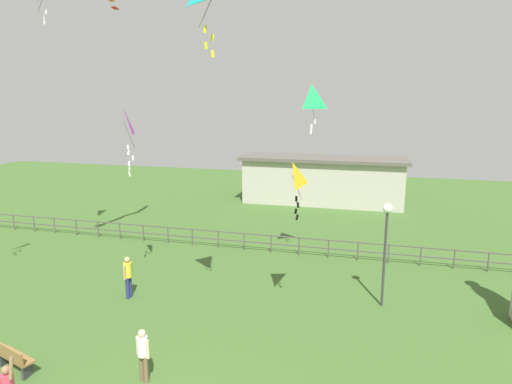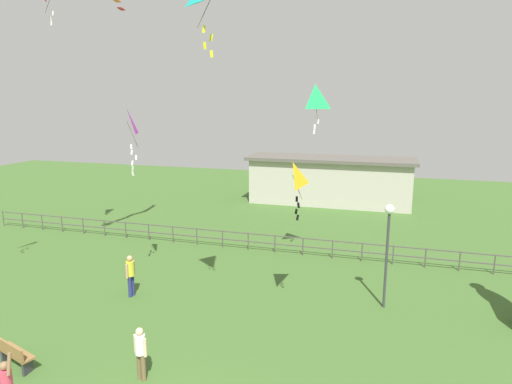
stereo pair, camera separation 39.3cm
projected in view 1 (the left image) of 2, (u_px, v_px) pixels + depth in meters
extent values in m
cylinder|color=#38383D|center=(384.00, 260.00, 16.51)|extent=(0.10, 0.10, 3.70)
sphere|color=white|center=(388.00, 208.00, 16.10)|extent=(0.36, 0.36, 0.36)
cube|color=olive|center=(15.00, 356.00, 12.75)|extent=(1.55, 0.84, 0.06)
cube|color=olive|center=(8.00, 352.00, 12.55)|extent=(1.45, 0.52, 0.36)
cube|color=#333338|center=(4.00, 357.00, 13.11)|extent=(0.08, 0.36, 0.45)
cube|color=#333338|center=(27.00, 370.00, 12.47)|extent=(0.08, 0.36, 0.45)
sphere|color=#8C6647|center=(6.00, 370.00, 10.38)|extent=(0.22, 0.22, 0.22)
cylinder|color=#8C6647|center=(11.00, 368.00, 10.28)|extent=(0.10, 0.21, 0.54)
cylinder|color=navy|center=(128.00, 288.00, 17.41)|extent=(0.15, 0.15, 0.87)
cylinder|color=navy|center=(130.00, 286.00, 17.57)|extent=(0.15, 0.15, 0.87)
cylinder|color=gold|center=(128.00, 270.00, 17.34)|extent=(0.32, 0.32, 0.61)
sphere|color=tan|center=(127.00, 260.00, 17.25)|extent=(0.23, 0.23, 0.23)
cylinder|color=tan|center=(124.00, 273.00, 17.15)|extent=(0.10, 0.10, 0.58)
cylinder|color=tan|center=(131.00, 269.00, 17.54)|extent=(0.10, 0.10, 0.58)
cylinder|color=brown|center=(146.00, 369.00, 12.20)|extent=(0.14, 0.14, 0.80)
cylinder|color=brown|center=(142.00, 368.00, 12.29)|extent=(0.14, 0.14, 0.80)
cylinder|color=white|center=(143.00, 346.00, 12.11)|extent=(0.29, 0.29, 0.57)
sphere|color=beige|center=(142.00, 333.00, 12.03)|extent=(0.22, 0.22, 0.22)
cylinder|color=beige|center=(148.00, 349.00, 12.01)|extent=(0.09, 0.09, 0.54)
cylinder|color=beige|center=(138.00, 345.00, 12.21)|extent=(0.09, 0.09, 0.54)
cube|color=white|center=(46.00, 12.00, 19.94)|extent=(0.12, 0.01, 0.21)
cube|color=white|center=(44.00, 17.00, 19.95)|extent=(0.11, 0.05, 0.21)
cube|color=white|center=(44.00, 22.00, 20.00)|extent=(0.11, 0.01, 0.21)
cylinder|color=#4C381E|center=(208.00, 7.00, 12.08)|extent=(0.39, 0.51, 1.12)
cube|color=yellow|center=(205.00, 29.00, 12.18)|extent=(0.11, 0.01, 0.21)
cube|color=yellow|center=(212.00, 37.00, 12.26)|extent=(0.09, 0.05, 0.20)
cube|color=yellow|center=(206.00, 46.00, 12.27)|extent=(0.08, 0.03, 0.20)
cube|color=yellow|center=(213.00, 54.00, 12.35)|extent=(0.11, 0.03, 0.21)
pyramid|color=#1EB759|center=(312.00, 97.00, 18.78)|extent=(0.91, 0.78, 1.04)
cylinder|color=#4C381E|center=(313.00, 110.00, 18.72)|extent=(0.22, 0.32, 1.04)
cube|color=white|center=(315.00, 121.00, 18.84)|extent=(0.09, 0.01, 0.20)
cube|color=white|center=(311.00, 126.00, 18.85)|extent=(0.08, 0.02, 0.20)
cube|color=white|center=(311.00, 132.00, 18.89)|extent=(0.10, 0.01, 0.20)
pyramid|color=yellow|center=(292.00, 175.00, 14.98)|extent=(0.52, 1.15, 0.84)
cylinder|color=#4C381E|center=(297.00, 187.00, 14.99)|extent=(0.38, 0.06, 0.84)
cube|color=black|center=(296.00, 199.00, 15.07)|extent=(0.08, 0.01, 0.20)
cube|color=black|center=(298.00, 205.00, 15.13)|extent=(0.11, 0.02, 0.21)
cube|color=black|center=(296.00, 211.00, 15.16)|extent=(0.11, 0.04, 0.21)
cube|color=black|center=(297.00, 217.00, 15.22)|extent=(0.11, 0.03, 0.21)
pyramid|color=#B22DB2|center=(124.00, 122.00, 17.40)|extent=(0.77, 1.03, 1.04)
cylinder|color=#4C381E|center=(129.00, 135.00, 17.54)|extent=(0.35, 0.19, 1.04)
cube|color=white|center=(128.00, 147.00, 17.62)|extent=(0.11, 0.04, 0.21)
cube|color=white|center=(128.00, 153.00, 17.67)|extent=(0.12, 0.04, 0.21)
cube|color=white|center=(133.00, 158.00, 17.75)|extent=(0.09, 0.03, 0.20)
cube|color=white|center=(129.00, 163.00, 17.76)|extent=(0.11, 0.04, 0.21)
cube|color=white|center=(129.00, 169.00, 17.81)|extent=(0.11, 0.05, 0.21)
cube|color=white|center=(130.00, 174.00, 17.85)|extent=(0.10, 0.04, 0.21)
cube|color=orange|center=(111.00, 0.00, 20.99)|extent=(0.37, 0.69, 0.03)
cube|color=red|center=(115.00, 8.00, 21.67)|extent=(0.42, 0.69, 0.03)
cylinder|color=#4C4742|center=(14.00, 222.00, 26.74)|extent=(0.06, 0.06, 0.95)
cylinder|color=#4C4742|center=(34.00, 224.00, 26.36)|extent=(0.06, 0.06, 0.95)
cylinder|color=#4C4742|center=(54.00, 226.00, 26.00)|extent=(0.06, 0.06, 0.95)
cylinder|color=#4C4742|center=(76.00, 227.00, 25.62)|extent=(0.06, 0.06, 0.95)
cylinder|color=#4C4742|center=(98.00, 229.00, 25.26)|extent=(0.06, 0.06, 0.95)
cylinder|color=#4C4742|center=(120.00, 231.00, 24.90)|extent=(0.06, 0.06, 0.95)
cylinder|color=#4C4742|center=(143.00, 233.00, 24.53)|extent=(0.06, 0.06, 0.95)
cylinder|color=#4C4742|center=(168.00, 235.00, 24.15)|extent=(0.06, 0.06, 0.95)
cylinder|color=#4C4742|center=(192.00, 237.00, 23.79)|extent=(0.06, 0.06, 0.95)
cylinder|color=#4C4742|center=(218.00, 239.00, 23.41)|extent=(0.06, 0.06, 0.95)
cylinder|color=#4C4742|center=(244.00, 242.00, 23.05)|extent=(0.06, 0.06, 0.95)
cylinder|color=#4C4742|center=(271.00, 244.00, 22.69)|extent=(0.06, 0.06, 0.95)
cylinder|color=#4C4742|center=(299.00, 246.00, 22.32)|extent=(0.06, 0.06, 0.95)
cylinder|color=#4C4742|center=(328.00, 249.00, 21.94)|extent=(0.06, 0.06, 0.95)
cylinder|color=#4C4742|center=(358.00, 251.00, 21.58)|extent=(0.06, 0.06, 0.95)
cylinder|color=#4C4742|center=(389.00, 254.00, 21.22)|extent=(0.06, 0.06, 0.95)
cylinder|color=#4C4742|center=(421.00, 256.00, 20.85)|extent=(0.06, 0.06, 0.95)
cylinder|color=#4C4742|center=(454.00, 259.00, 20.48)|extent=(0.06, 0.06, 0.95)
cylinder|color=#4C4742|center=(488.00, 262.00, 20.11)|extent=(0.06, 0.06, 0.95)
cube|color=#4C4742|center=(279.00, 236.00, 22.49)|extent=(36.00, 0.05, 0.05)
cube|color=#4C4742|center=(279.00, 244.00, 22.58)|extent=(36.00, 0.05, 0.05)
cube|color=#B7B2A3|center=(323.00, 182.00, 33.48)|extent=(11.84, 3.28, 3.32)
cube|color=#59544C|center=(323.00, 159.00, 33.11)|extent=(12.44, 3.88, 0.24)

